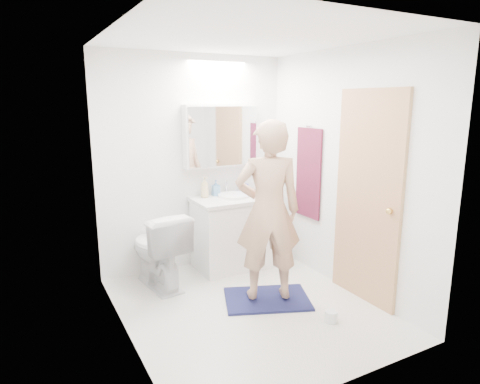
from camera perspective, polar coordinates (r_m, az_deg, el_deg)
floor at (r=4.05m, az=1.10°, el=-15.43°), size 2.50×2.50×0.00m
ceiling at (r=3.62m, az=1.26°, el=20.47°), size 2.50×2.50×0.00m
wall_back at (r=4.76m, az=-6.27°, el=3.95°), size 2.50×0.00×2.50m
wall_front at (r=2.66m, az=14.55°, el=-2.99°), size 2.50×0.00×2.50m
wall_left at (r=3.26m, az=-15.89°, el=-0.28°), size 0.00×2.50×2.50m
wall_right at (r=4.29m, az=14.07°, el=2.75°), size 0.00×2.50×2.50m
vanity_cabinet at (r=4.85m, az=-0.69°, el=-5.67°), size 0.90×0.55×0.78m
countertop at (r=4.74m, az=-0.71°, el=-0.95°), size 0.95×0.58×0.04m
sink_basin at (r=4.76m, az=-0.88°, el=-0.46°), size 0.36×0.36×0.03m
faucet at (r=4.91m, az=-1.90°, el=0.71°), size 0.02×0.02×0.16m
medicine_cabinet at (r=4.78m, az=-2.65°, el=7.66°), size 0.88×0.14×0.70m
mirror_panel at (r=4.72m, az=-2.24°, el=7.60°), size 0.84×0.01×0.66m
toilet at (r=4.40m, az=-11.17°, el=-7.66°), size 0.54×0.84×0.80m
bath_rug at (r=4.18m, az=3.70°, el=-14.36°), size 0.95×0.81×0.02m
person at (r=3.87m, az=3.87°, el=-2.63°), size 0.72×0.60×1.69m
door at (r=4.07m, az=17.02°, el=-0.80°), size 0.04×0.80×2.00m
door_knob at (r=3.86m, az=19.70°, el=-2.47°), size 0.06×0.06×0.06m
towel at (r=4.71m, az=9.32°, el=2.54°), size 0.02×0.42×1.00m
towel_hook at (r=4.64m, az=9.42°, el=8.86°), size 0.07×0.02×0.02m
soap_bottle_a at (r=4.71m, az=-4.83°, el=0.65°), size 0.12×0.12×0.24m
soap_bottle_b at (r=4.80m, az=-3.32°, el=0.58°), size 0.09×0.09×0.18m
toothbrush_cup at (r=4.95m, az=0.55°, el=0.49°), size 0.14×0.14×0.10m
toilet_paper_roll at (r=3.88m, az=12.35°, el=-16.27°), size 0.11×0.11×0.10m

